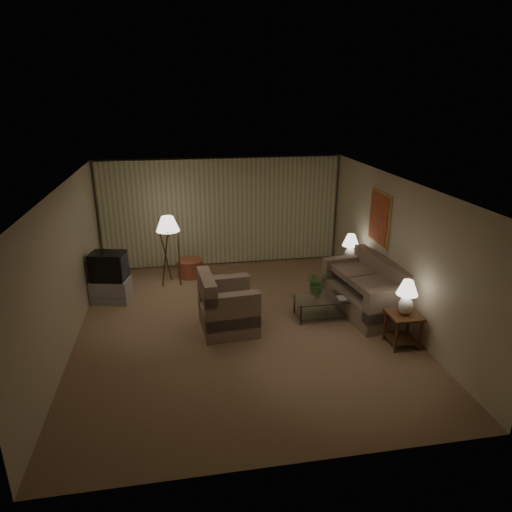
{
  "coord_description": "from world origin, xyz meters",
  "views": [
    {
      "loc": [
        -1.06,
        -7.63,
        4.17
      ],
      "look_at": [
        0.38,
        0.6,
        1.16
      ],
      "focal_mm": 32.0,
      "sensor_mm": 36.0,
      "label": 1
    }
  ],
  "objects_px": {
    "side_table_far": "(349,270)",
    "ottoman": "(190,268)",
    "crt_tv": "(108,266)",
    "table_lamp_near": "(407,294)",
    "coffee_table": "(323,304)",
    "floor_lamp": "(169,249)",
    "side_table_near": "(403,324)",
    "sofa": "(364,292)",
    "vase": "(316,295)",
    "armchair": "(228,307)",
    "table_lamp_far": "(351,246)",
    "tv_cabinet": "(111,290)"
  },
  "relations": [
    {
      "from": "side_table_far",
      "to": "ottoman",
      "type": "relative_size",
      "value": 0.98
    },
    {
      "from": "crt_tv",
      "to": "ottoman",
      "type": "relative_size",
      "value": 1.26
    },
    {
      "from": "side_table_far",
      "to": "table_lamp_near",
      "type": "height_order",
      "value": "table_lamp_near"
    },
    {
      "from": "coffee_table",
      "to": "floor_lamp",
      "type": "relative_size",
      "value": 0.72
    },
    {
      "from": "side_table_near",
      "to": "crt_tv",
      "type": "bearing_deg",
      "value": 152.51
    },
    {
      "from": "side_table_near",
      "to": "coffee_table",
      "type": "bearing_deg",
      "value": 129.48
    },
    {
      "from": "sofa",
      "to": "side_table_near",
      "type": "height_order",
      "value": "sofa"
    },
    {
      "from": "side_table_near",
      "to": "table_lamp_near",
      "type": "distance_m",
      "value": 0.56
    },
    {
      "from": "side_table_near",
      "to": "crt_tv",
      "type": "distance_m",
      "value": 5.87
    },
    {
      "from": "vase",
      "to": "side_table_near",
      "type": "bearing_deg",
      "value": -46.66
    },
    {
      "from": "armchair",
      "to": "crt_tv",
      "type": "bearing_deg",
      "value": 50.45
    },
    {
      "from": "armchair",
      "to": "table_lamp_far",
      "type": "distance_m",
      "value": 3.31
    },
    {
      "from": "side_table_near",
      "to": "vase",
      "type": "relative_size",
      "value": 4.22
    },
    {
      "from": "side_table_near",
      "to": "table_lamp_near",
      "type": "height_order",
      "value": "table_lamp_near"
    },
    {
      "from": "table_lamp_near",
      "to": "floor_lamp",
      "type": "height_order",
      "value": "floor_lamp"
    },
    {
      "from": "table_lamp_near",
      "to": "side_table_far",
      "type": "bearing_deg",
      "value": 90.0
    },
    {
      "from": "armchair",
      "to": "floor_lamp",
      "type": "bearing_deg",
      "value": 19.85
    },
    {
      "from": "tv_cabinet",
      "to": "crt_tv",
      "type": "height_order",
      "value": "crt_tv"
    },
    {
      "from": "tv_cabinet",
      "to": "floor_lamp",
      "type": "xyz_separation_m",
      "value": [
        1.24,
        0.72,
        0.59
      ]
    },
    {
      "from": "side_table_near",
      "to": "armchair",
      "type": "bearing_deg",
      "value": 159.22
    },
    {
      "from": "sofa",
      "to": "tv_cabinet",
      "type": "xyz_separation_m",
      "value": [
        -5.05,
        1.36,
        -0.18
      ]
    },
    {
      "from": "crt_tv",
      "to": "sofa",
      "type": "bearing_deg",
      "value": -2.07
    },
    {
      "from": "armchair",
      "to": "vase",
      "type": "distance_m",
      "value": 1.73
    },
    {
      "from": "ottoman",
      "to": "side_table_far",
      "type": "bearing_deg",
      "value": -19.57
    },
    {
      "from": "side_table_far",
      "to": "ottoman",
      "type": "bearing_deg",
      "value": 160.43
    },
    {
      "from": "side_table_near",
      "to": "tv_cabinet",
      "type": "relative_size",
      "value": 0.69
    },
    {
      "from": "side_table_near",
      "to": "table_lamp_far",
      "type": "relative_size",
      "value": 0.94
    },
    {
      "from": "table_lamp_far",
      "to": "vase",
      "type": "distance_m",
      "value": 1.86
    },
    {
      "from": "ottoman",
      "to": "floor_lamp",
      "type": "bearing_deg",
      "value": -136.32
    },
    {
      "from": "side_table_far",
      "to": "vase",
      "type": "xyz_separation_m",
      "value": [
        -1.18,
        -1.35,
        0.08
      ]
    },
    {
      "from": "side_table_near",
      "to": "floor_lamp",
      "type": "distance_m",
      "value": 5.25
    },
    {
      "from": "armchair",
      "to": "table_lamp_far",
      "type": "relative_size",
      "value": 1.87
    },
    {
      "from": "armchair",
      "to": "side_table_near",
      "type": "height_order",
      "value": "armchair"
    },
    {
      "from": "table_lamp_far",
      "to": "ottoman",
      "type": "height_order",
      "value": "table_lamp_far"
    },
    {
      "from": "sofa",
      "to": "floor_lamp",
      "type": "bearing_deg",
      "value": -126.07
    },
    {
      "from": "side_table_near",
      "to": "vase",
      "type": "distance_m",
      "value": 1.72
    },
    {
      "from": "table_lamp_far",
      "to": "vase",
      "type": "relative_size",
      "value": 4.48
    },
    {
      "from": "side_table_far",
      "to": "table_lamp_far",
      "type": "relative_size",
      "value": 0.94
    },
    {
      "from": "sofa",
      "to": "side_table_near",
      "type": "relative_size",
      "value": 3.64
    },
    {
      "from": "tv_cabinet",
      "to": "table_lamp_far",
      "type": "bearing_deg",
      "value": 11.79
    },
    {
      "from": "side_table_far",
      "to": "ottoman",
      "type": "xyz_separation_m",
      "value": [
        -3.51,
        1.25,
        -0.2
      ]
    },
    {
      "from": "coffee_table",
      "to": "tv_cabinet",
      "type": "bearing_deg",
      "value": 160.76
    },
    {
      "from": "table_lamp_near",
      "to": "tv_cabinet",
      "type": "bearing_deg",
      "value": 152.51
    },
    {
      "from": "armchair",
      "to": "ottoman",
      "type": "bearing_deg",
      "value": 7.9
    },
    {
      "from": "side_table_far",
      "to": "armchair",
      "type": "bearing_deg",
      "value": -152.72
    },
    {
      "from": "coffee_table",
      "to": "crt_tv",
      "type": "height_order",
      "value": "crt_tv"
    },
    {
      "from": "sofa",
      "to": "vase",
      "type": "relative_size",
      "value": 15.35
    },
    {
      "from": "sofa",
      "to": "ottoman",
      "type": "distance_m",
      "value": 4.2
    },
    {
      "from": "coffee_table",
      "to": "vase",
      "type": "bearing_deg",
      "value": -180.0
    },
    {
      "from": "sofa",
      "to": "floor_lamp",
      "type": "xyz_separation_m",
      "value": [
        -3.81,
        2.07,
        0.41
      ]
    }
  ]
}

